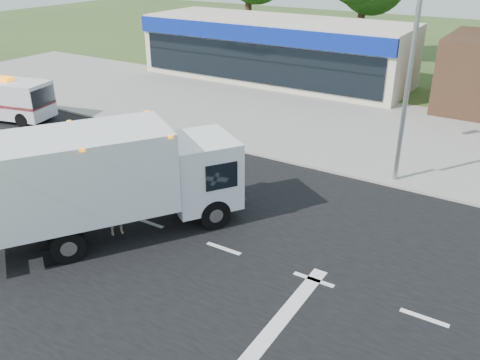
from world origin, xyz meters
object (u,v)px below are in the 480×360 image
Objects in this scene: ems_box_truck at (111,175)px; traffic_signal_pole at (394,53)px; emergency_worker at (115,210)px; ambulance_van at (8,98)px.

traffic_signal_pole is (5.82, 8.60, 2.90)m from ems_box_truck.
emergency_worker is 14.35m from ambulance_van.
ambulance_van reaches higher than emergency_worker.
ems_box_truck is 1.16m from emergency_worker.
ems_box_truck reaches higher than ambulance_van.
ambulance_van is 19.56m from traffic_signal_pole.
ambulance_van is (-13.19, 5.64, 0.27)m from emergency_worker.
emergency_worker is at bearing -123.68° from traffic_signal_pole.
ems_box_truck is 10.77m from traffic_signal_pole.
traffic_signal_pole is at bearing -0.51° from ems_box_truck.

